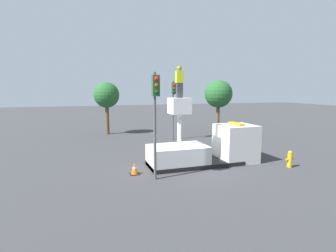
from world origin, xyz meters
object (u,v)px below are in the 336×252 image
object	(u,v)px
tree_left_bg	(218,94)
tree_right_bg	(107,96)
bucket_truck	(207,148)
fire_hydrant	(290,159)
traffic_light_across	(173,98)
traffic_cone_rear	(135,169)
worker	(179,82)
traffic_light_pole	(155,105)

from	to	relation	value
tree_left_bg	tree_right_bg	xyz separation A→B (m)	(-10.99, 2.57, -0.11)
bucket_truck	fire_hydrant	xyz separation A→B (m)	(4.23, -2.13, -0.47)
fire_hydrant	tree_left_bg	distance (m)	12.90
bucket_truck	fire_hydrant	bearing A→B (deg)	-26.77
traffic_light_across	traffic_cone_rear	world-z (taller)	traffic_light_across
traffic_light_across	fire_hydrant	bearing A→B (deg)	-69.66
bucket_truck	tree_right_bg	world-z (taller)	tree_right_bg
traffic_cone_rear	tree_right_bg	size ratio (longest dim) A/B	0.12
worker	traffic_light_pole	xyz separation A→B (m)	(-1.91, -1.85, -1.13)
traffic_light_pole	traffic_light_across	world-z (taller)	traffic_light_pole
fire_hydrant	traffic_light_across	bearing A→B (deg)	110.34
traffic_light_across	traffic_cone_rear	bearing A→B (deg)	-121.15
worker	tree_left_bg	bearing A→B (deg)	51.56
worker	traffic_light_pole	distance (m)	2.89
bucket_truck	worker	world-z (taller)	worker
traffic_cone_rear	bucket_truck	bearing A→B (deg)	7.68
traffic_light_across	worker	bearing A→B (deg)	-106.75
traffic_light_pole	tree_right_bg	bearing A→B (deg)	94.14
tree_right_bg	bucket_truck	bearing A→B (deg)	-69.39
traffic_cone_rear	tree_left_bg	xyz separation A→B (m)	(10.78, 10.74, 3.68)
traffic_light_pole	traffic_cone_rear	bearing A→B (deg)	124.08
worker	fire_hydrant	size ratio (longest dim) A/B	1.80
traffic_light_pole	tree_left_bg	size ratio (longest dim) A/B	0.98
bucket_truck	traffic_light_across	distance (m)	8.30
bucket_truck	fire_hydrant	size ratio (longest dim) A/B	6.88
traffic_light_across	tree_left_bg	xyz separation A→B (m)	(5.68, 2.30, 0.29)
traffic_light_pole	traffic_light_across	size ratio (longest dim) A/B	1.02
fire_hydrant	tree_left_bg	world-z (taller)	tree_left_bg
tree_right_bg	tree_left_bg	bearing A→B (deg)	-13.17
tree_right_bg	worker	bearing A→B (deg)	-76.88
fire_hydrant	tree_right_bg	bearing A→B (deg)	121.26
traffic_light_across	fire_hydrant	size ratio (longest dim) A/B	5.36
traffic_light_pole	bucket_truck	bearing A→B (deg)	26.43
tree_left_bg	worker	bearing A→B (deg)	-128.44
tree_left_bg	tree_right_bg	bearing A→B (deg)	166.83
fire_hydrant	tree_left_bg	bearing A→B (deg)	80.77
traffic_light_pole	traffic_light_across	bearing A→B (deg)	66.22
traffic_light_pole	tree_right_bg	xyz separation A→B (m)	(-1.05, 14.54, 0.11)
bucket_truck	traffic_cone_rear	distance (m)	4.64
traffic_light_across	tree_right_bg	distance (m)	7.21
fire_hydrant	tree_right_bg	size ratio (longest dim) A/B	0.19
worker	tree_right_bg	world-z (taller)	worker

